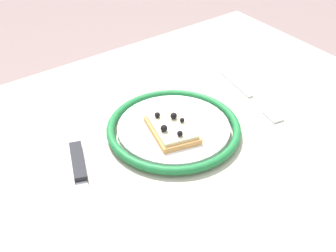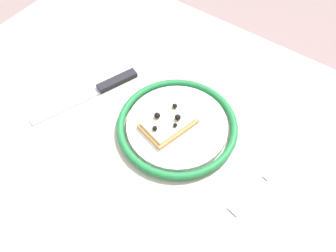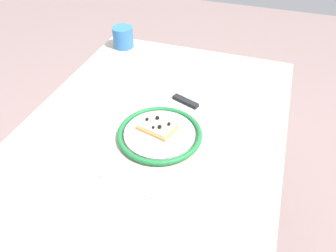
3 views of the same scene
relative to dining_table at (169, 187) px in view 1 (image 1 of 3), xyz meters
name	(u,v)px [view 1 (image 1 of 3)]	position (x,y,z in m)	size (l,w,h in m)	color
dining_table	(169,187)	(0.00, 0.00, 0.00)	(1.00, 0.74, 0.72)	#BCB29E
plate	(174,129)	(-0.03, -0.03, 0.10)	(0.24, 0.24, 0.02)	white
pizza_slice_near	(172,128)	(-0.02, -0.02, 0.11)	(0.09, 0.11, 0.03)	#CE8C4C
knife	(80,176)	(0.15, -0.03, 0.09)	(0.10, 0.23, 0.01)	silver
fork	(249,95)	(-0.22, -0.04, 0.09)	(0.05, 0.20, 0.00)	silver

